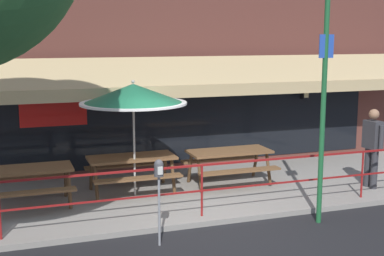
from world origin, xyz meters
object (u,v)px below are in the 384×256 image
(picnic_table_right, at_px, (229,157))
(picnic_table_left, at_px, (24,176))
(parking_meter_far, at_px, (159,176))
(street_sign_pole, at_px, (324,99))
(patio_umbrella_centre, at_px, (133,95))
(pedestrian_walking, at_px, (372,144))
(picnic_table_centre, at_px, (132,164))

(picnic_table_right, bearing_deg, picnic_table_left, -177.45)
(parking_meter_far, height_order, street_sign_pole, street_sign_pole)
(picnic_table_right, distance_m, patio_umbrella_centre, 2.62)
(patio_umbrella_centre, relative_size, pedestrian_walking, 1.39)
(picnic_table_left, bearing_deg, street_sign_pole, -25.22)
(pedestrian_walking, distance_m, street_sign_pole, 2.76)
(picnic_table_left, relative_size, picnic_table_centre, 1.00)
(picnic_table_right, height_order, street_sign_pole, street_sign_pole)
(picnic_table_left, bearing_deg, pedestrian_walking, -8.36)
(picnic_table_centre, relative_size, parking_meter_far, 1.27)
(patio_umbrella_centre, height_order, street_sign_pole, street_sign_pole)
(picnic_table_centre, xyz_separation_m, parking_meter_far, (-0.19, -2.76, 0.44))
(picnic_table_centre, height_order, street_sign_pole, street_sign_pole)
(pedestrian_walking, bearing_deg, patio_umbrella_centre, 167.56)
(picnic_table_left, bearing_deg, picnic_table_right, 2.55)
(picnic_table_centre, distance_m, picnic_table_right, 2.16)
(picnic_table_centre, height_order, picnic_table_right, same)
(picnic_table_left, distance_m, picnic_table_right, 4.32)
(picnic_table_centre, xyz_separation_m, street_sign_pole, (2.84, -2.66, 1.55))
(picnic_table_centre, relative_size, picnic_table_right, 1.00)
(picnic_table_centre, distance_m, patio_umbrella_centre, 1.50)
(picnic_table_left, height_order, patio_umbrella_centre, patio_umbrella_centre)
(picnic_table_right, xyz_separation_m, patio_umbrella_centre, (-2.16, -0.14, 1.47))
(picnic_table_left, height_order, picnic_table_right, same)
(picnic_table_right, relative_size, patio_umbrella_centre, 0.76)
(pedestrian_walking, bearing_deg, street_sign_pole, -148.22)
(picnic_table_left, xyz_separation_m, street_sign_pole, (4.99, -2.35, 1.55))
(patio_umbrella_centre, bearing_deg, picnic_table_right, 3.81)
(parking_meter_far, xyz_separation_m, street_sign_pole, (3.02, 0.10, 1.10))
(patio_umbrella_centre, distance_m, pedestrian_walking, 5.19)
(picnic_table_centre, distance_m, street_sign_pole, 4.18)
(picnic_table_left, relative_size, patio_umbrella_centre, 0.76)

